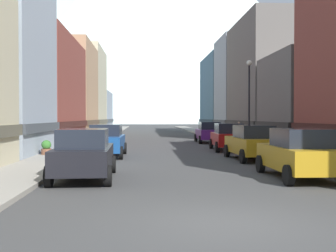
{
  "coord_description": "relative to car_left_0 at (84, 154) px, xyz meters",
  "views": [
    {
      "loc": [
        -1.7,
        -8.62,
        2.19
      ],
      "look_at": [
        0.77,
        35.31,
        1.26
      ],
      "focal_mm": 45.52,
      "sensor_mm": 36.0,
      "label": 1
    }
  ],
  "objects": [
    {
      "name": "sidewalk_right",
      "position": [
        10.05,
        28.62,
        -0.82
      ],
      "size": [
        2.5,
        100.0,
        0.15
      ],
      "primitive_type": "cube",
      "color": "gray",
      "rests_on": "ground"
    },
    {
      "name": "potted_plant_0",
      "position": [
        -3.2,
        8.38,
        -0.37
      ],
      "size": [
        0.55,
        0.55,
        0.79
      ],
      "color": "brown",
      "rests_on": "sidewalk_left"
    },
    {
      "name": "storefront_right_5",
      "position": [
        14.71,
        48.01,
        4.51
      ],
      "size": [
        7.12,
        13.4,
        11.17
      ],
      "color": "slate",
      "rests_on": "ground"
    },
    {
      "name": "pedestrian_0",
      "position": [
        10.05,
        20.31,
        0.0
      ],
      "size": [
        0.36,
        0.36,
        1.63
      ],
      "color": "#333338",
      "rests_on": "sidewalk_right"
    },
    {
      "name": "storefront_left_3",
      "position": [
        -8.55,
        33.76,
        4.17
      ],
      "size": [
        10.01,
        11.17,
        10.48
      ],
      "color": "tan",
      "rests_on": "ground"
    },
    {
      "name": "storefront_left_5",
      "position": [
        -8.27,
        58.24,
        2.22
      ],
      "size": [
        9.45,
        11.81,
        6.48
      ],
      "color": "#99A5B2",
      "rests_on": "ground"
    },
    {
      "name": "car_right_3",
      "position": [
        7.6,
        20.85,
        0.0
      ],
      "size": [
        2.1,
        4.42,
        1.78
      ],
      "color": "#591E72",
      "rests_on": "ground"
    },
    {
      "name": "storefront_right_2",
      "position": [
        14.77,
        15.3,
        2.36
      ],
      "size": [
        7.24,
        8.08,
        6.77
      ],
      "color": "#66605B",
      "rests_on": "ground"
    },
    {
      "name": "storefront_right_4",
      "position": [
        14.72,
        36.62,
        4.83
      ],
      "size": [
        7.13,
        8.46,
        11.83
      ],
      "color": "#99A5B2",
      "rests_on": "ground"
    },
    {
      "name": "storefront_left_2",
      "position": [
        -7.48,
        20.94,
        3.35
      ],
      "size": [
        7.85,
        13.75,
        8.8
      ],
      "color": "brown",
      "rests_on": "ground"
    },
    {
      "name": "car_right_0",
      "position": [
        7.6,
        -0.2,
        0.0
      ],
      "size": [
        2.07,
        4.41,
        1.78
      ],
      "color": "#B28419",
      "rests_on": "ground"
    },
    {
      "name": "storefront_right_3",
      "position": [
        15.16,
        25.89,
        4.73
      ],
      "size": [
        8.02,
        12.32,
        11.61
      ],
      "color": "#66605B",
      "rests_on": "ground"
    },
    {
      "name": "mountain_backdrop",
      "position": [
        3.83,
        253.62,
        66.09
      ],
      "size": [
        279.26,
        279.26,
        133.97
      ],
      "primitive_type": "cone",
      "color": "silver",
      "rests_on": "ground"
    },
    {
      "name": "sidewalk_left",
      "position": [
        -2.45,
        28.62,
        -0.82
      ],
      "size": [
        2.5,
        100.0,
        0.15
      ],
      "primitive_type": "cube",
      "color": "gray",
      "rests_on": "ground"
    },
    {
      "name": "car_right_2",
      "position": [
        7.6,
        12.49,
        0.0
      ],
      "size": [
        2.23,
        4.48,
        1.78
      ],
      "color": "#9E1111",
      "rests_on": "ground"
    },
    {
      "name": "car_left_0",
      "position": [
        0.0,
        0.0,
        0.0
      ],
      "size": [
        2.17,
        4.45,
        1.78
      ],
      "color": "black",
      "rests_on": "ground"
    },
    {
      "name": "streetlamp_right",
      "position": [
        9.15,
        13.26,
        3.09
      ],
      "size": [
        0.36,
        0.36,
        5.86
      ],
      "color": "black",
      "rests_on": "sidewalk_right"
    },
    {
      "name": "car_right_1",
      "position": [
        7.6,
        6.32,
        0.0
      ],
      "size": [
        2.21,
        4.47,
        1.78
      ],
      "color": "#B28419",
      "rests_on": "ground"
    },
    {
      "name": "ground_plane",
      "position": [
        3.8,
        -6.38,
        -0.9
      ],
      "size": [
        400.0,
        400.0,
        0.0
      ],
      "primitive_type": "plane",
      "color": "#3D3D3D"
    },
    {
      "name": "potted_plant_2",
      "position": [
        10.8,
        11.52,
        -0.28
      ],
      "size": [
        0.55,
        0.55,
        0.88
      ],
      "color": "#4C4C51",
      "rests_on": "sidewalk_right"
    },
    {
      "name": "storefront_left_4",
      "position": [
        -7.1,
        45.57,
        4.82
      ],
      "size": [
        7.1,
        12.41,
        11.8
      ],
      "color": "beige",
      "rests_on": "ground"
    },
    {
      "name": "car_left_1",
      "position": [
        -0.0,
        8.68,
        0.0
      ],
      "size": [
        2.11,
        4.42,
        1.78
      ],
      "color": "#19478C",
      "rests_on": "ground"
    }
  ]
}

